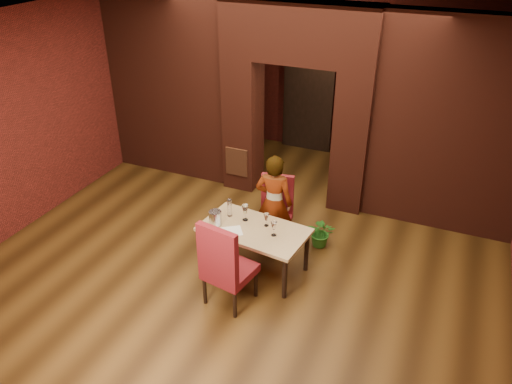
# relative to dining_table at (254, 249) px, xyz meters

# --- Properties ---
(floor) EXTENTS (8.00, 8.00, 0.00)m
(floor) POSITION_rel_dining_table_xyz_m (-0.22, 0.22, -0.33)
(floor) COLOR #492F12
(floor) RESTS_ON ground
(ceiling) EXTENTS (7.00, 8.00, 0.04)m
(ceiling) POSITION_rel_dining_table_xyz_m (-0.22, 0.22, 2.87)
(ceiling) COLOR silver
(ceiling) RESTS_ON ground
(wall_back) EXTENTS (7.00, 0.04, 3.20)m
(wall_back) POSITION_rel_dining_table_xyz_m (-0.22, 4.22, 1.27)
(wall_back) COLOR maroon
(wall_back) RESTS_ON ground
(wall_left) EXTENTS (0.04, 8.00, 3.20)m
(wall_left) POSITION_rel_dining_table_xyz_m (-3.72, 0.22, 1.27)
(wall_left) COLOR maroon
(wall_left) RESTS_ON ground
(pillar_left) EXTENTS (0.55, 0.55, 2.30)m
(pillar_left) POSITION_rel_dining_table_xyz_m (-1.17, 2.22, 0.82)
(pillar_left) COLOR maroon
(pillar_left) RESTS_ON ground
(pillar_right) EXTENTS (0.55, 0.55, 2.30)m
(pillar_right) POSITION_rel_dining_table_xyz_m (0.73, 2.22, 0.82)
(pillar_right) COLOR maroon
(pillar_right) RESTS_ON ground
(lintel) EXTENTS (2.45, 0.55, 0.90)m
(lintel) POSITION_rel_dining_table_xyz_m (-0.22, 2.22, 2.42)
(lintel) COLOR maroon
(lintel) RESTS_ON ground
(wing_wall_left) EXTENTS (2.28, 0.35, 3.20)m
(wing_wall_left) POSITION_rel_dining_table_xyz_m (-2.58, 2.22, 1.27)
(wing_wall_left) COLOR maroon
(wing_wall_left) RESTS_ON ground
(wing_wall_right) EXTENTS (2.28, 0.35, 3.20)m
(wing_wall_right) POSITION_rel_dining_table_xyz_m (2.15, 2.22, 1.27)
(wing_wall_right) COLOR maroon
(wing_wall_right) RESTS_ON ground
(vent_panel) EXTENTS (0.40, 0.03, 0.50)m
(vent_panel) POSITION_rel_dining_table_xyz_m (-1.17, 1.92, 0.22)
(vent_panel) COLOR brown
(vent_panel) RESTS_ON ground
(rear_door) EXTENTS (0.90, 0.08, 2.10)m
(rear_door) POSITION_rel_dining_table_xyz_m (-0.62, 4.16, 0.72)
(rear_door) COLOR black
(rear_door) RESTS_ON ground
(rear_door_frame) EXTENTS (1.02, 0.04, 2.22)m
(rear_door_frame) POSITION_rel_dining_table_xyz_m (-0.62, 4.12, 0.72)
(rear_door_frame) COLOR black
(rear_door_frame) RESTS_ON ground
(dining_table) EXTENTS (1.49, 0.95, 0.66)m
(dining_table) POSITION_rel_dining_table_xyz_m (0.00, 0.00, 0.00)
(dining_table) COLOR tan
(dining_table) RESTS_ON ground
(chair_far) EXTENTS (0.55, 0.55, 1.04)m
(chair_far) POSITION_rel_dining_table_xyz_m (0.03, 0.67, 0.19)
(chair_far) COLOR maroon
(chair_far) RESTS_ON ground
(chair_near) EXTENTS (0.63, 0.63, 1.20)m
(chair_near) POSITION_rel_dining_table_xyz_m (-0.02, -0.70, 0.27)
(chair_near) COLOR maroon
(chair_near) RESTS_ON ground
(person_seated) EXTENTS (0.57, 0.40, 1.47)m
(person_seated) POSITION_rel_dining_table_xyz_m (0.05, 0.60, 0.41)
(person_seated) COLOR silver
(person_seated) RESTS_ON ground
(wine_glass_a) EXTENTS (0.09, 0.09, 0.23)m
(wine_glass_a) POSITION_rel_dining_table_xyz_m (-0.19, 0.14, 0.44)
(wine_glass_a) COLOR white
(wine_glass_a) RESTS_ON dining_table
(wine_glass_b) EXTENTS (0.08, 0.08, 0.18)m
(wine_glass_b) POSITION_rel_dining_table_xyz_m (0.12, 0.13, 0.42)
(wine_glass_b) COLOR white
(wine_glass_b) RESTS_ON dining_table
(wine_glass_c) EXTENTS (0.08, 0.08, 0.20)m
(wine_glass_c) POSITION_rel_dining_table_xyz_m (0.30, -0.04, 0.43)
(wine_glass_c) COLOR white
(wine_glass_c) RESTS_ON dining_table
(tasting_sheet) EXTENTS (0.40, 0.38, 0.00)m
(tasting_sheet) POSITION_rel_dining_table_xyz_m (-0.27, -0.20, 0.33)
(tasting_sheet) COLOR white
(tasting_sheet) RESTS_ON dining_table
(wine_bucket) EXTENTS (0.17, 0.17, 0.21)m
(wine_bucket) POSITION_rel_dining_table_xyz_m (-0.51, -0.12, 0.43)
(wine_bucket) COLOR #ACADB4
(wine_bucket) RESTS_ON dining_table
(water_bottle) EXTENTS (0.06, 0.06, 0.27)m
(water_bottle) POSITION_rel_dining_table_xyz_m (-0.43, 0.16, 0.47)
(water_bottle) COLOR silver
(water_bottle) RESTS_ON dining_table
(potted_plant) EXTENTS (0.45, 0.40, 0.46)m
(potted_plant) POSITION_rel_dining_table_xyz_m (0.69, 0.89, -0.10)
(potted_plant) COLOR #256A1D
(potted_plant) RESTS_ON ground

